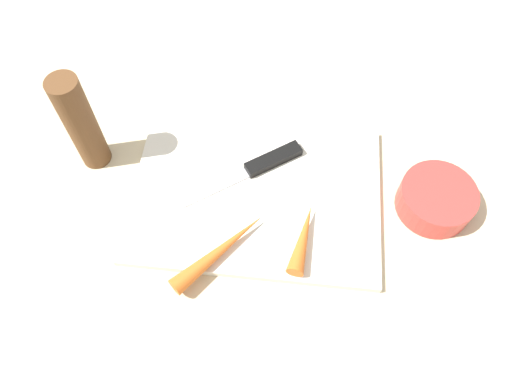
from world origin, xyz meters
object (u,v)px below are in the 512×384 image
(small_bowl, at_px, (436,199))
(carrot_long, at_px, (220,250))
(cutting_board, at_px, (256,194))
(carrot_short, at_px, (303,238))
(knife, at_px, (266,163))
(pepper_grinder, at_px, (81,124))

(small_bowl, bearing_deg, carrot_long, 20.96)
(cutting_board, relative_size, small_bowl, 3.35)
(cutting_board, height_order, carrot_long, carrot_long)
(cutting_board, xyz_separation_m, small_bowl, (-0.26, -0.01, 0.02))
(carrot_long, height_order, carrot_short, same)
(knife, bearing_deg, pepper_grinder, -33.64)
(small_bowl, bearing_deg, carrot_short, 24.12)
(knife, height_order, small_bowl, small_bowl)
(cutting_board, xyz_separation_m, carrot_long, (0.04, 0.10, 0.02))
(carrot_short, xyz_separation_m, pepper_grinder, (0.32, -0.11, 0.06))
(carrot_long, height_order, pepper_grinder, pepper_grinder)
(carrot_long, bearing_deg, pepper_grinder, 97.72)
(carrot_short, xyz_separation_m, small_bowl, (-0.18, -0.08, -0.00))
(carrot_long, relative_size, carrot_short, 1.50)
(cutting_board, distance_m, knife, 0.05)
(knife, bearing_deg, cutting_board, 44.02)
(cutting_board, bearing_deg, carrot_short, 135.03)
(pepper_grinder, bearing_deg, cutting_board, 170.51)
(knife, relative_size, carrot_long, 1.12)
(knife, bearing_deg, carrot_short, 82.52)
(small_bowl, xyz_separation_m, pepper_grinder, (0.51, -0.03, 0.06))
(knife, bearing_deg, small_bowl, 136.27)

